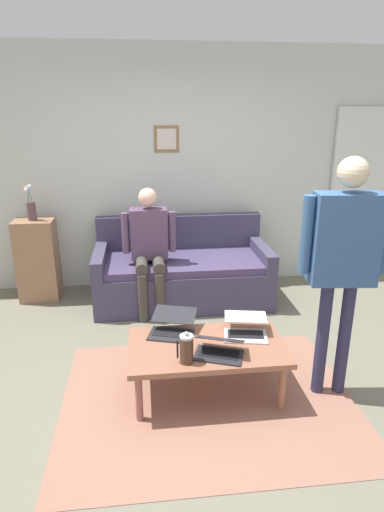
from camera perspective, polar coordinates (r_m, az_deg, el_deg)
ground_plane at (r=3.45m, az=1.42°, el=-16.93°), size 7.68×7.68×0.00m
area_rug at (r=3.32m, az=2.18°, el=-18.50°), size 2.12×1.65×0.01m
back_wall at (r=5.03m, az=-2.03°, el=11.27°), size 7.04×0.11×2.70m
interior_door at (r=5.64m, az=21.71°, el=7.44°), size 0.82×0.09×2.05m
couch at (r=4.75m, az=-1.34°, el=-2.25°), size 1.87×0.90×0.88m
coffee_table at (r=3.20m, az=1.98°, el=-12.36°), size 1.13×0.65×0.40m
laptop_left at (r=3.31m, az=-2.64°, el=-9.48°), size 0.41×0.42×0.14m
laptop_center at (r=3.31m, az=7.14°, el=-9.63°), size 0.37×0.37×0.12m
laptop_right at (r=3.05m, az=3.64°, el=-12.32°), size 0.40×0.35×0.14m
french_press at (r=2.93m, az=-0.74°, el=-12.23°), size 0.11×0.09×0.23m
side_shelf at (r=5.00m, az=-19.83°, el=-0.51°), size 0.42×0.32×0.90m
flower_vase at (r=4.84m, az=-20.64°, el=6.11°), size 0.10×0.10×0.38m
person_standing at (r=3.06m, az=19.54°, el=0.67°), size 0.61×0.24×1.74m
person_seated at (r=4.37m, az=-5.69°, el=1.67°), size 0.55×0.51×1.28m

